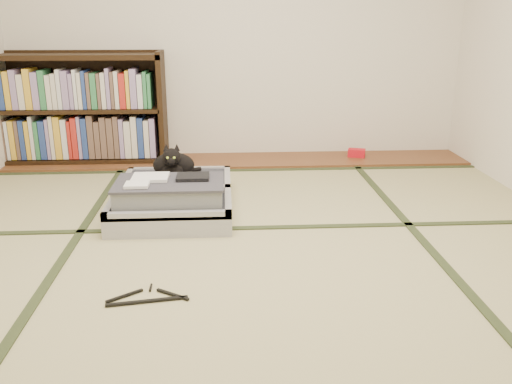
{
  "coord_description": "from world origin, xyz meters",
  "views": [
    {
      "loc": [
        -0.13,
        -2.66,
        1.24
      ],
      "look_at": [
        0.05,
        0.35,
        0.25
      ],
      "focal_mm": 38.0,
      "sensor_mm": 36.0,
      "label": 1
    }
  ],
  "objects": [
    {
      "name": "red_item",
      "position": [
        1.06,
        2.03,
        0.06
      ],
      "size": [
        0.17,
        0.13,
        0.07
      ],
      "primitive_type": "cube",
      "rotation": [
        0.0,
        0.0,
        -0.32
      ],
      "color": "red",
      "rests_on": "wood_strip"
    },
    {
      "name": "suitcase",
      "position": [
        -0.47,
        0.72,
        0.1
      ],
      "size": [
        0.75,
        1.0,
        0.3
      ],
      "color": "#A2A2A6",
      "rests_on": "floor"
    },
    {
      "name": "tatami_borders",
      "position": [
        0.0,
        0.49,
        0.0
      ],
      "size": [
        4.0,
        4.5,
        0.01
      ],
      "color": "#2D381E",
      "rests_on": "ground"
    },
    {
      "name": "floor",
      "position": [
        0.0,
        0.0,
        0.0
      ],
      "size": [
        4.5,
        4.5,
        0.0
      ],
      "primitive_type": "plane",
      "color": "#BFBD7F",
      "rests_on": "ground"
    },
    {
      "name": "hanger",
      "position": [
        -0.49,
        -0.44,
        0.01
      ],
      "size": [
        0.38,
        0.2,
        0.01
      ],
      "color": "black",
      "rests_on": "floor"
    },
    {
      "name": "bookcase",
      "position": [
        -1.4,
        2.07,
        0.45
      ],
      "size": [
        1.51,
        0.34,
        0.97
      ],
      "color": "black",
      "rests_on": "wood_strip"
    },
    {
      "name": "wood_strip",
      "position": [
        0.0,
        2.0,
        0.01
      ],
      "size": [
        4.0,
        0.5,
        0.02
      ],
      "primitive_type": "cube",
      "color": "brown",
      "rests_on": "ground"
    },
    {
      "name": "cat",
      "position": [
        -0.49,
        1.01,
        0.24
      ],
      "size": [
        0.33,
        0.34,
        0.27
      ],
      "color": "black",
      "rests_on": "suitcase"
    },
    {
      "name": "cable_coil",
      "position": [
        -0.31,
        1.05,
        0.15
      ],
      "size": [
        0.1,
        0.1,
        0.03
      ],
      "color": "white",
      "rests_on": "suitcase"
    }
  ]
}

